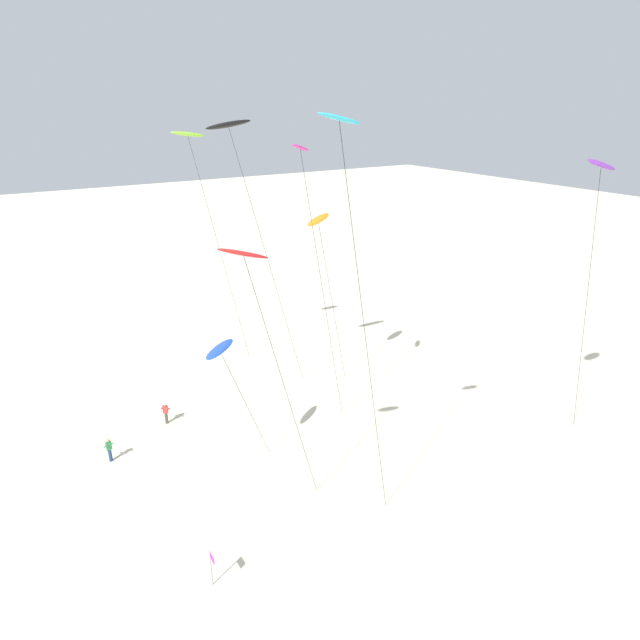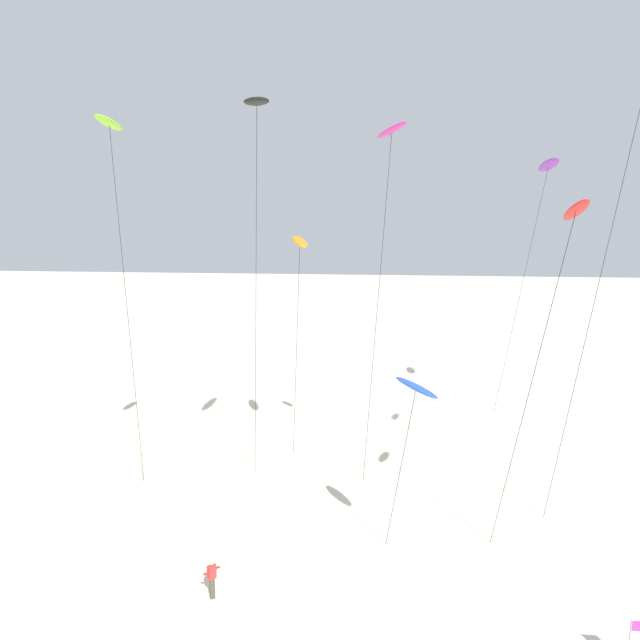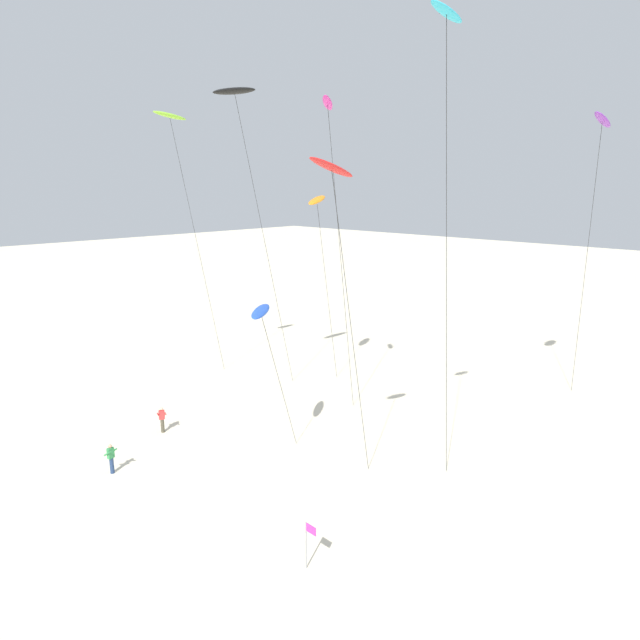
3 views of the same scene
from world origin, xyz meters
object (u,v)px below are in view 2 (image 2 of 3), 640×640
at_px(kite_black, 257,106).
at_px(kite_magenta, 391,141).
at_px(kite_lime, 110,128).
at_px(kite_blue, 416,389).
at_px(kite_red, 574,217).
at_px(marker_flag, 634,637).
at_px(kite_flyer_nearest, 212,578).
at_px(kite_purple, 548,168).
at_px(kite_orange, 300,244).

height_order(kite_black, kite_magenta, kite_black).
distance_m(kite_lime, kite_black, 6.78).
xyz_separation_m(kite_black, kite_blue, (7.06, -4.35, -11.47)).
height_order(kite_lime, kite_red, kite_lime).
bearing_deg(kite_black, marker_flag, -30.03).
bearing_deg(kite_red, kite_flyer_nearest, -176.13).
relative_size(kite_red, marker_flag, 7.66).
bearing_deg(kite_purple, kite_black, -139.39).
distance_m(kite_purple, marker_flag, 28.06).
bearing_deg(kite_black, kite_purple, 40.61).
distance_m(kite_orange, kite_lime, 11.36).
bearing_deg(kite_lime, kite_purple, 31.96).
distance_m(kite_purple, kite_blue, 22.74).
bearing_deg(kite_lime, kite_orange, 39.07).
bearing_deg(kite_red, kite_black, 158.43).
bearing_deg(kite_black, kite_lime, -176.87).
height_order(kite_orange, kite_blue, kite_orange).
height_order(kite_black, kite_red, kite_black).
bearing_deg(kite_orange, kite_red, -43.65).
bearing_deg(marker_flag, kite_red, 119.87).
distance_m(kite_orange, marker_flag, 23.03).
bearing_deg(kite_blue, kite_flyer_nearest, -169.79).
height_order(kite_red, kite_flyer_nearest, kite_red).
height_order(kite_purple, kite_orange, kite_purple).
height_order(kite_blue, kite_red, kite_red).
height_order(kite_blue, kite_flyer_nearest, kite_blue).
relative_size(kite_magenta, kite_flyer_nearest, 11.77).
bearing_deg(kite_orange, kite_lime, -140.93).
xyz_separation_m(kite_orange, kite_lime, (-7.75, -6.29, 5.44)).
height_order(kite_lime, kite_black, kite_black).
distance_m(kite_black, kite_red, 14.16).
xyz_separation_m(kite_blue, kite_magenta, (-1.11, 6.11, 10.09)).
bearing_deg(kite_magenta, kite_black, -163.58).
bearing_deg(marker_flag, kite_black, 149.97).
distance_m(kite_flyer_nearest, marker_flag, 15.52).
xyz_separation_m(kite_orange, kite_black, (-1.04, -5.92, 6.36)).
xyz_separation_m(kite_red, marker_flag, (1.94, -3.39, -13.87)).
bearing_deg(kite_lime, marker_flag, -20.62).
height_order(kite_purple, kite_lime, kite_lime).
distance_m(kite_orange, kite_magenta, 8.14).
xyz_separation_m(kite_red, kite_magenta, (-6.42, 6.65, 3.45)).
xyz_separation_m(kite_purple, kite_lime, (-23.03, -14.37, 0.84)).
bearing_deg(kite_red, kite_magenta, 134.01).
distance_m(kite_purple, kite_orange, 17.89).
height_order(kite_lime, marker_flag, kite_lime).
height_order(kite_orange, kite_black, kite_black).
bearing_deg(kite_magenta, kite_flyer_nearest, -132.59).
distance_m(kite_lime, marker_flag, 28.65).
bearing_deg(kite_blue, kite_magenta, 100.28).
height_order(kite_purple, kite_magenta, kite_magenta).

